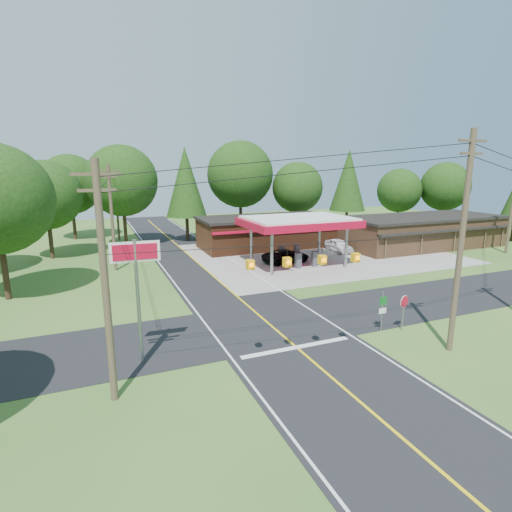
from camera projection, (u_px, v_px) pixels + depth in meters
name	position (u px, v px, depth m)	size (l,w,h in m)	color
ground	(269.00, 324.00, 25.06)	(120.00, 120.00, 0.00)	#335F21
main_highway	(269.00, 324.00, 25.06)	(8.00, 120.00, 0.02)	black
cross_road	(269.00, 324.00, 25.06)	(70.00, 7.00, 0.02)	black
lane_center_yellow	(269.00, 324.00, 25.06)	(0.15, 110.00, 0.00)	yellow
gas_canopy	(298.00, 223.00, 39.22)	(10.60, 7.40, 4.88)	gray
convenience_store	(266.00, 232.00, 49.11)	(16.40, 7.55, 3.80)	#4E2916
strip_building	(421.00, 231.00, 49.53)	(20.40, 8.75, 3.80)	#352216
utility_pole_near_right	(461.00, 242.00, 20.27)	(1.80, 0.30, 11.50)	#473828
utility_pole_near_left	(105.00, 282.00, 15.87)	(1.80, 0.30, 10.00)	#473828
utility_pole_far_left	(112.00, 216.00, 37.16)	(1.80, 0.30, 10.00)	#473828
utility_pole_far_right	(512.00, 208.00, 44.77)	(1.80, 0.30, 10.00)	#473828
utility_pole_north	(117.00, 205.00, 53.15)	(0.30, 0.30, 9.50)	#473828
overhead_beacons	(305.00, 246.00, 17.93)	(17.04, 2.04, 1.03)	black
treeline_backdrop	(189.00, 187.00, 45.39)	(70.27, 51.59, 13.30)	#332316
suv_car	(286.00, 256.00, 41.16)	(5.02, 5.02, 1.39)	black
sedan_car	(339.00, 246.00, 46.44)	(4.36, 4.36, 1.49)	white
big_stop_sign	(136.00, 274.00, 19.25)	(2.34, 0.26, 6.31)	gray
octagonal_stop_sign	(404.00, 305.00, 23.74)	(0.77, 0.25, 2.24)	gray
route_sign_post	(383.00, 308.00, 23.73)	(0.51, 0.09, 2.49)	gray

